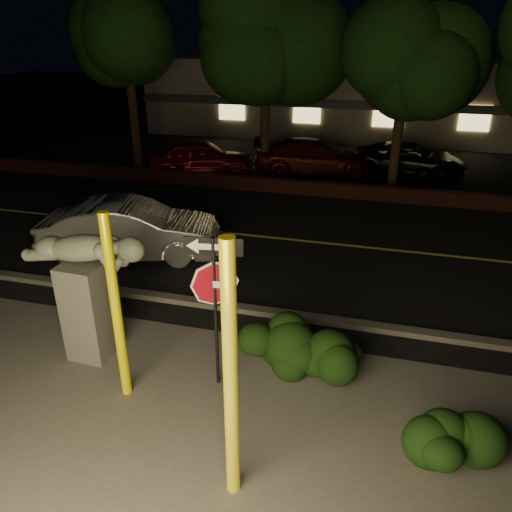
{
  "coord_description": "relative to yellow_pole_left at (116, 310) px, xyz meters",
  "views": [
    {
      "loc": [
        2.29,
        -5.92,
        5.57
      ],
      "look_at": [
        0.06,
        2.36,
        1.6
      ],
      "focal_mm": 35.0,
      "sensor_mm": 36.0,
      "label": 1
    }
  ],
  "objects": [
    {
      "name": "yellow_pole_left",
      "position": [
        0.0,
        0.0,
        0.0
      ],
      "size": [
        0.16,
        0.16,
        3.2
      ],
      "primitive_type": "cylinder",
      "color": "#FFEF00",
      "rests_on": "ground"
    },
    {
      "name": "hedge_right",
      "position": [
        3.02,
        1.29,
        -1.07
      ],
      "size": [
        1.72,
        1.1,
        1.05
      ],
      "primitive_type": "ellipsoid",
      "rotation": [
        0.0,
        0.0,
        -0.15
      ],
      "color": "black",
      "rests_on": "ground"
    },
    {
      "name": "patio",
      "position": [
        1.5,
        -0.89,
        -1.59
      ],
      "size": [
        14.0,
        6.0,
        0.02
      ],
      "primitive_type": "cube",
      "color": "#4C4944",
      "rests_on": "ground"
    },
    {
      "name": "hedge_center",
      "position": [
        2.5,
        1.4,
        -1.07
      ],
      "size": [
        2.05,
        1.01,
        1.06
      ],
      "primitive_type": "ellipsoid",
      "rotation": [
        0.0,
        0.0,
        0.03
      ],
      "color": "black",
      "rests_on": "ground"
    },
    {
      "name": "hedge_far_right",
      "position": [
        5.2,
        -0.21,
        -1.11
      ],
      "size": [
        1.53,
        1.1,
        0.97
      ],
      "primitive_type": "ellipsoid",
      "rotation": [
        0.0,
        0.0,
        0.17
      ],
      "color": "black",
      "rests_on": "ground"
    },
    {
      "name": "brick_wall",
      "position": [
        1.5,
        11.41,
        -1.35
      ],
      "size": [
        40.0,
        0.35,
        0.5
      ],
      "primitive_type": "cube",
      "color": "#3F1C14",
      "rests_on": "ground"
    },
    {
      "name": "ground",
      "position": [
        1.5,
        10.11,
        -1.6
      ],
      "size": [
        90.0,
        90.0,
        0.0
      ],
      "primitive_type": "plane",
      "color": "black",
      "rests_on": "ground"
    },
    {
      "name": "parking_lot",
      "position": [
        1.5,
        17.11,
        -1.59
      ],
      "size": [
        40.0,
        12.0,
        0.01
      ],
      "primitive_type": "cube",
      "color": "black",
      "rests_on": "ground"
    },
    {
      "name": "signpost",
      "position": [
        1.39,
        0.63,
        0.32
      ],
      "size": [
        0.91,
        0.17,
        2.7
      ],
      "rotation": [
        0.0,
        0.0,
        0.15
      ],
      "color": "black",
      "rests_on": "ground"
    },
    {
      "name": "tree_far_b",
      "position": [
        -1.0,
        13.31,
        4.45
      ],
      "size": [
        5.2,
        5.2,
        8.41
      ],
      "color": "black",
      "rests_on": "ground"
    },
    {
      "name": "parked_car_darkred",
      "position": [
        0.83,
        14.18,
        -0.9
      ],
      "size": [
        5.16,
        2.94,
        1.41
      ],
      "primitive_type": "imported",
      "rotation": [
        0.0,
        0.0,
        1.78
      ],
      "color": "#3E100D",
      "rests_on": "ground"
    },
    {
      "name": "parked_car_red",
      "position": [
        -3.56,
        12.94,
        -0.89
      ],
      "size": [
        4.47,
        2.81,
        1.42
      ],
      "primitive_type": "imported",
      "rotation": [
        0.0,
        0.0,
        1.87
      ],
      "color": "maroon",
      "rests_on": "ground"
    },
    {
      "name": "road",
      "position": [
        1.5,
        7.11,
        -1.6
      ],
      "size": [
        80.0,
        8.0,
        0.01
      ],
      "primitive_type": "cube",
      "color": "black",
      "rests_on": "ground"
    },
    {
      "name": "tree_far_a",
      "position": [
        -6.5,
        13.11,
        3.74
      ],
      "size": [
        4.6,
        4.6,
        7.43
      ],
      "color": "black",
      "rests_on": "ground"
    },
    {
      "name": "tree_far_c",
      "position": [
        4.0,
        12.91,
        4.06
      ],
      "size": [
        4.8,
        4.8,
        7.84
      ],
      "color": "black",
      "rests_on": "ground"
    },
    {
      "name": "building",
      "position": [
        1.5,
        25.1,
        0.4
      ],
      "size": [
        22.0,
        10.2,
        4.0
      ],
      "color": "#6D6457",
      "rests_on": "ground"
    },
    {
      "name": "sculpture",
      "position": [
        -1.05,
        0.83,
        -0.07
      ],
      "size": [
        2.32,
        0.75,
        2.49
      ],
      "rotation": [
        0.0,
        0.0,
        -0.04
      ],
      "color": "#4C4944",
      "rests_on": "ground"
    },
    {
      "name": "parked_car_dark",
      "position": [
        4.61,
        15.27,
        -0.98
      ],
      "size": [
        4.54,
        2.27,
        1.24
      ],
      "primitive_type": "imported",
      "rotation": [
        0.0,
        0.0,
        1.52
      ],
      "color": "black",
      "rests_on": "ground"
    },
    {
      "name": "yellow_pole_right",
      "position": [
        2.28,
        -1.35,
        0.21
      ],
      "size": [
        0.18,
        0.18,
        3.61
      ],
      "primitive_type": "cylinder",
      "color": "yellow",
      "rests_on": "ground"
    },
    {
      "name": "lane_marking",
      "position": [
        1.5,
        7.11,
        -1.58
      ],
      "size": [
        80.0,
        0.12,
        0.0
      ],
      "primitive_type": "cube",
      "color": "#CCC351",
      "rests_on": "road"
    },
    {
      "name": "silver_sedan",
      "position": [
        -2.49,
        4.97,
        -0.85
      ],
      "size": [
        4.81,
        2.76,
        1.5
      ],
      "primitive_type": "imported",
      "rotation": [
        0.0,
        0.0,
        1.84
      ],
      "color": "silver",
      "rests_on": "ground"
    },
    {
      "name": "curb",
      "position": [
        1.5,
        3.01,
        -1.54
      ],
      "size": [
        80.0,
        0.25,
        0.12
      ],
      "primitive_type": "cube",
      "color": "#4C4944",
      "rests_on": "ground"
    }
  ]
}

